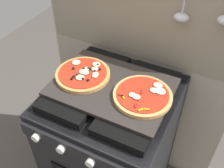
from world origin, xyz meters
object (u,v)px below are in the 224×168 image
Objects in this scene: stove at (112,146)px; pizza_right at (143,95)px; baking_tray at (112,87)px; pizza_left at (83,74)px.

stove is 3.47× the size of pizza_right.
baking_tray is (0.00, 0.00, 0.46)m from stove.
pizza_left is at bearing 178.73° from stove.
pizza_left reaches higher than pizza_right.
stove is at bearing -1.27° from pizza_left.
stove is at bearing -90.00° from baking_tray.
pizza_right is (0.31, -0.01, -0.00)m from pizza_left.
baking_tray is 2.08× the size of pizza_right.
baking_tray reaches higher than stove.
stove is 0.46m from baking_tray.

